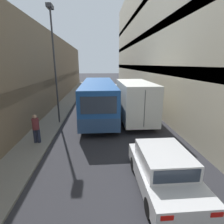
# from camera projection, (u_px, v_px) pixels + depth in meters

# --- Properties ---
(ground_plane) EXTENTS (150.00, 150.00, 0.00)m
(ground_plane) POSITION_uv_depth(u_px,v_px,m) (109.00, 117.00, 15.42)
(ground_plane) COLOR #2B2B30
(sidewalk_left) EXTENTS (1.86, 60.00, 0.10)m
(sidewalk_left) POSITION_uv_depth(u_px,v_px,m) (55.00, 117.00, 15.05)
(sidewalk_left) COLOR gray
(sidewalk_left) RESTS_ON ground_plane
(building_left_shopfront) EXTENTS (2.40, 60.00, 7.70)m
(building_left_shopfront) POSITION_uv_depth(u_px,v_px,m) (26.00, 77.00, 13.99)
(building_left_shopfront) COLOR #847056
(building_left_shopfront) RESTS_ON ground_plane
(building_right_apartment) EXTENTS (2.40, 60.00, 15.98)m
(building_right_apartment) POSITION_uv_depth(u_px,v_px,m) (178.00, 18.00, 13.71)
(building_right_apartment) COLOR #B7AD93
(building_right_apartment) RESTS_ON ground_plane
(car_hatchback) EXTENTS (1.89, 3.99, 1.48)m
(car_hatchback) POSITION_uv_depth(u_px,v_px,m) (164.00, 170.00, 6.37)
(car_hatchback) COLOR silver
(car_hatchback) RESTS_ON ground_plane
(bus) EXTENTS (2.63, 10.21, 3.00)m
(bus) POSITION_uv_depth(u_px,v_px,m) (99.00, 98.00, 15.17)
(bus) COLOR #1E519E
(bus) RESTS_ON ground_plane
(box_truck) EXTENTS (2.31, 8.08, 3.15)m
(box_truck) POSITION_uv_depth(u_px,v_px,m) (133.00, 99.00, 14.51)
(box_truck) COLOR silver
(box_truck) RESTS_ON ground_plane
(panel_van) EXTENTS (1.94, 4.25, 1.99)m
(panel_van) POSITION_uv_depth(u_px,v_px,m) (98.00, 88.00, 25.32)
(panel_van) COLOR navy
(panel_van) RESTS_ON ground_plane
(pedestrian) EXTENTS (0.39, 0.37, 1.66)m
(pedestrian) POSITION_uv_depth(u_px,v_px,m) (36.00, 128.00, 9.86)
(pedestrian) COLOR #23283D
(pedestrian) RESTS_ON sidewalk_left
(street_lamp) EXTENTS (0.36, 0.80, 8.16)m
(street_lamp) POSITION_uv_depth(u_px,v_px,m) (53.00, 47.00, 12.15)
(street_lamp) COLOR #38383D
(street_lamp) RESTS_ON sidewalk_left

